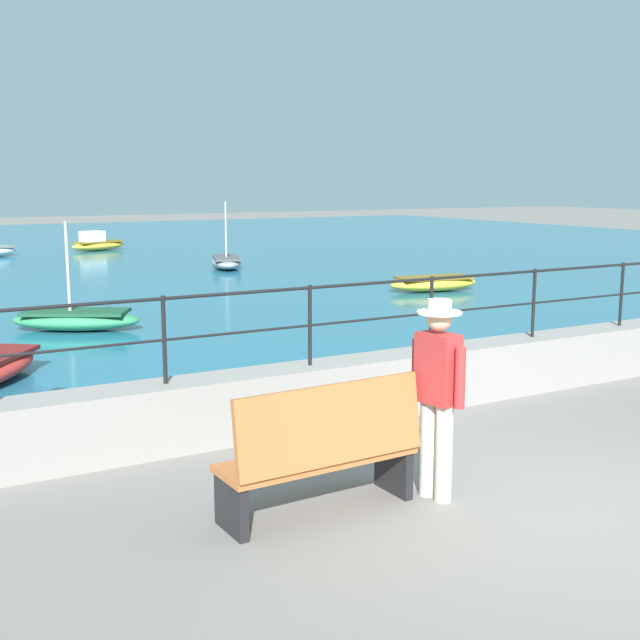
% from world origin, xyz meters
% --- Properties ---
extents(ground_plane, '(120.00, 120.00, 0.00)m').
position_xyz_m(ground_plane, '(0.00, 0.00, 0.00)').
color(ground_plane, slate).
extents(promenade_wall, '(20.00, 0.56, 0.70)m').
position_xyz_m(promenade_wall, '(0.00, 3.20, 0.35)').
color(promenade_wall, gray).
rests_on(promenade_wall, ground).
extents(railing, '(18.44, 0.04, 0.90)m').
position_xyz_m(railing, '(0.00, 3.20, 1.32)').
color(railing, black).
rests_on(railing, promenade_wall).
extents(lake_water, '(64.00, 44.32, 0.06)m').
position_xyz_m(lake_water, '(0.00, 25.84, 0.03)').
color(lake_water, '#236B89').
rests_on(lake_water, ground).
extents(bench_main, '(1.72, 0.62, 1.13)m').
position_xyz_m(bench_main, '(-1.93, 0.99, 0.56)').
color(bench_main, '#B76633').
rests_on(bench_main, ground).
extents(person_walking, '(0.38, 0.56, 1.75)m').
position_xyz_m(person_walking, '(-0.90, 0.83, 0.98)').
color(person_walking, beige).
rests_on(person_walking, ground).
extents(boat_0, '(2.42, 1.26, 0.36)m').
position_xyz_m(boat_0, '(7.00, 11.16, 0.26)').
color(boat_0, gold).
rests_on(boat_0, lake_water).
extents(boat_1, '(2.44, 1.93, 1.96)m').
position_xyz_m(boat_1, '(-1.85, 10.16, 0.26)').
color(boat_1, '#338C59').
rests_on(boat_1, lake_water).
extents(boat_2, '(2.47, 1.65, 0.76)m').
position_xyz_m(boat_2, '(2.77, 26.95, 0.33)').
color(boat_2, gold).
rests_on(boat_2, lake_water).
extents(boat_3, '(1.60, 2.47, 2.05)m').
position_xyz_m(boat_3, '(4.60, 18.46, 0.26)').
color(boat_3, gray).
rests_on(boat_3, lake_water).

